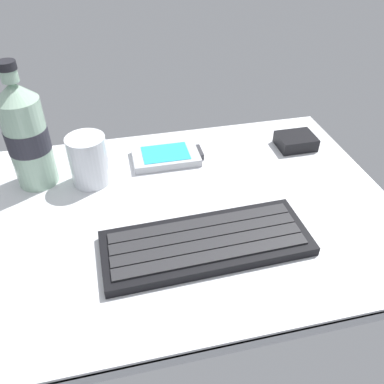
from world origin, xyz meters
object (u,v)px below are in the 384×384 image
handheld_device (166,156)px  juice_cup (89,162)px  water_bottle (27,135)px  keyboard (206,243)px  charger_block (296,141)px

handheld_device → juice_cup: size_ratio=1.51×
handheld_device → water_bottle: (-22.37, -1.65, 8.28)cm
keyboard → water_bottle: size_ratio=1.41×
handheld_device → water_bottle: 23.91cm
juice_cup → charger_block: juice_cup is taller
handheld_device → charger_block: 25.00cm
juice_cup → water_bottle: water_bottle is taller
handheld_device → juice_cup: 14.41cm
keyboard → juice_cup: size_ratio=3.45×
keyboard → handheld_device: (-1.40, 23.18, -0.08)cm
handheld_device → water_bottle: bearing=-175.8°
keyboard → handheld_device: bearing=93.5°
water_bottle → charger_block: bearing=0.6°
juice_cup → charger_block: (38.53, 2.57, -2.71)cm
keyboard → water_bottle: bearing=137.8°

